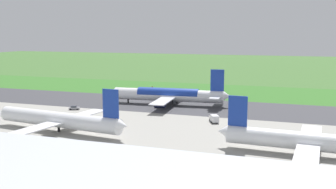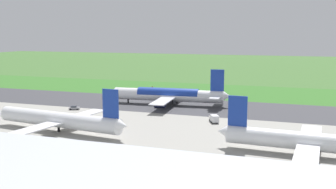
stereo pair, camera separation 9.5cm
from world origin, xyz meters
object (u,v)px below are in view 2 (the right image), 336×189
at_px(service_car_followme, 74,108).
at_px(no_stopping_sign, 152,89).
at_px(airliner_main, 169,95).
at_px(traffic_cone_orange, 150,90).
at_px(airliner_parked_near, 312,141).
at_px(airliner_parked_mid, 59,119).
at_px(service_truck_baggage, 214,118).

height_order(service_car_followme, no_stopping_sign, no_stopping_sign).
bearing_deg(service_car_followme, no_stopping_sign, -102.34).
bearing_deg(airliner_main, traffic_cone_orange, -58.03).
height_order(airliner_parked_near, airliner_parked_mid, airliner_parked_mid).
xyz_separation_m(airliner_main, service_car_followme, (32.49, 23.11, -3.51)).
height_order(airliner_parked_mid, no_stopping_sign, airliner_parked_mid).
bearing_deg(service_car_followme, traffic_cone_orange, -98.28).
distance_m(service_truck_baggage, service_car_followme, 58.54).
relative_size(service_car_followme, no_stopping_sign, 1.53).
bearing_deg(no_stopping_sign, airliner_parked_near, 131.21).
xyz_separation_m(airliner_main, traffic_cone_orange, (23.63, -37.86, -4.08)).
bearing_deg(airliner_parked_near, traffic_cone_orange, -49.37).
height_order(airliner_parked_near, service_car_followme, airliner_parked_near).
bearing_deg(service_truck_baggage, airliner_parked_mid, 34.21).
distance_m(airliner_parked_near, service_car_followme, 95.89).
height_order(airliner_parked_near, service_truck_baggage, airliner_parked_near).
xyz_separation_m(no_stopping_sign, traffic_cone_orange, (3.24, -5.61, -1.48)).
bearing_deg(no_stopping_sign, service_car_followme, 77.66).
xyz_separation_m(airliner_parked_near, no_stopping_sign, (77.72, -88.75, -2.16)).
bearing_deg(airliner_main, airliner_parked_near, 135.42).
bearing_deg(service_truck_baggage, no_stopping_sign, -51.95).
distance_m(service_truck_baggage, no_stopping_sign, 75.12).
relative_size(airliner_parked_near, traffic_cone_orange, 89.10).
distance_m(no_stopping_sign, traffic_cone_orange, 6.64).
relative_size(service_car_followme, traffic_cone_orange, 8.30).
bearing_deg(service_truck_baggage, airliner_parked_near, 136.72).
bearing_deg(service_truck_baggage, service_car_followme, -3.72).
xyz_separation_m(airliner_parked_near, service_car_followme, (89.84, -33.39, -3.06)).
bearing_deg(no_stopping_sign, airliner_parked_mid, 92.23).
distance_m(airliner_main, airliner_parked_near, 80.50).
xyz_separation_m(airliner_parked_near, service_truck_baggage, (31.42, -29.59, -2.51)).
bearing_deg(no_stopping_sign, service_truck_baggage, 128.05).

